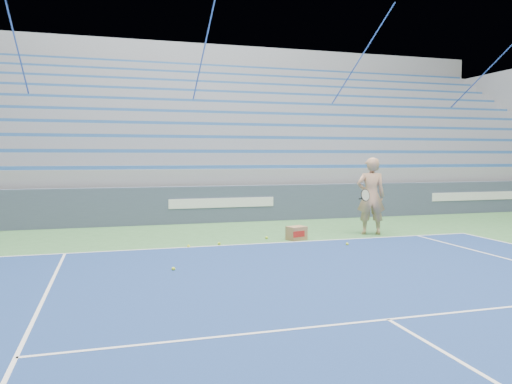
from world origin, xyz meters
TOP-DOWN VIEW (x-y plane):
  - sponsor_barrier at (0.00, 15.88)m, footprint 30.00×0.32m
  - bleachers at (0.00, 21.60)m, footprint 31.00×9.15m
  - tennis_player at (3.15, 12.48)m, footprint 1.02×0.95m
  - ball_box at (1.04, 12.22)m, footprint 0.51×0.45m
  - tennis_ball_0 at (-0.89, 12.02)m, footprint 0.07×0.07m
  - tennis_ball_1 at (-1.59, 11.91)m, footprint 0.07×0.07m
  - tennis_ball_2 at (1.84, 11.16)m, footprint 0.07×0.07m
  - tennis_ball_3 at (0.38, 12.51)m, footprint 0.07×0.07m
  - tennis_ball_4 at (-2.18, 9.77)m, footprint 0.07×0.07m

SIDE VIEW (x-z plane):
  - tennis_ball_0 at x=-0.89m, z-range 0.00..0.07m
  - tennis_ball_1 at x=-1.59m, z-range 0.00..0.07m
  - tennis_ball_2 at x=1.84m, z-range 0.00..0.07m
  - tennis_ball_3 at x=0.38m, z-range 0.00..0.07m
  - tennis_ball_4 at x=-2.18m, z-range 0.00..0.07m
  - ball_box at x=1.04m, z-range 0.00..0.32m
  - sponsor_barrier at x=0.00m, z-range 0.00..1.10m
  - tennis_player at x=3.15m, z-range 0.00..1.96m
  - bleachers at x=0.00m, z-range -1.29..6.01m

